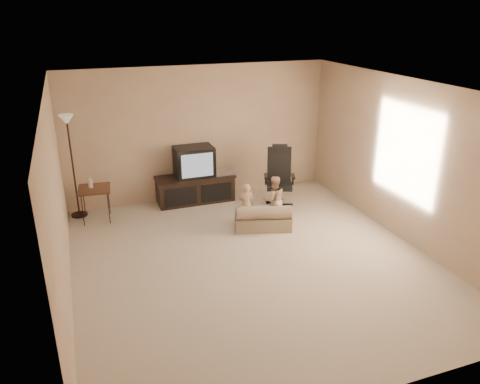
# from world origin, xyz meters

# --- Properties ---
(floor) EXTENTS (5.50, 5.50, 0.00)m
(floor) POSITION_xyz_m (0.00, 0.00, 0.00)
(floor) COLOR #BBAF95
(floor) RESTS_ON ground
(room_shell) EXTENTS (5.50, 5.50, 5.50)m
(room_shell) POSITION_xyz_m (0.00, 0.00, 1.52)
(room_shell) COLOR white
(room_shell) RESTS_ON floor
(tv_stand) EXTENTS (1.50, 0.56, 1.07)m
(tv_stand) POSITION_xyz_m (-0.18, 2.49, 0.44)
(tv_stand) COLOR black
(tv_stand) RESTS_ON floor
(office_chair) EXTENTS (0.68, 0.70, 1.14)m
(office_chair) POSITION_xyz_m (1.21, 1.75, 0.41)
(office_chair) COLOR black
(office_chair) RESTS_ON floor
(side_table) EXTENTS (0.58, 0.58, 0.79)m
(side_table) POSITION_xyz_m (-2.01, 2.27, 0.57)
(side_table) COLOR brown
(side_table) RESTS_ON floor
(floor_lamp) EXTENTS (0.28, 0.28, 1.81)m
(floor_lamp) POSITION_xyz_m (-2.30, 2.55, 1.32)
(floor_lamp) COLOR black
(floor_lamp) RESTS_ON floor
(child_sofa) EXTENTS (1.02, 0.76, 0.45)m
(child_sofa) POSITION_xyz_m (0.57, 0.95, 0.18)
(child_sofa) COLOR #9F866B
(child_sofa) RESTS_ON floor
(toddler_left) EXTENTS (0.31, 0.25, 0.73)m
(toddler_left) POSITION_xyz_m (0.36, 1.20, 0.36)
(toddler_left) COLOR #D5A885
(toddler_left) RESTS_ON floor
(toddler_right) EXTENTS (0.42, 0.26, 0.83)m
(toddler_right) POSITION_xyz_m (0.83, 1.12, 0.42)
(toddler_right) COLOR #D5A885
(toddler_right) RESTS_ON floor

